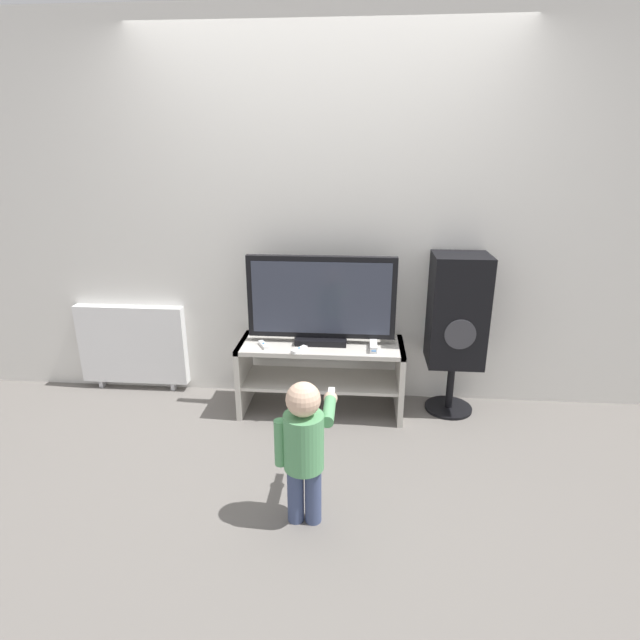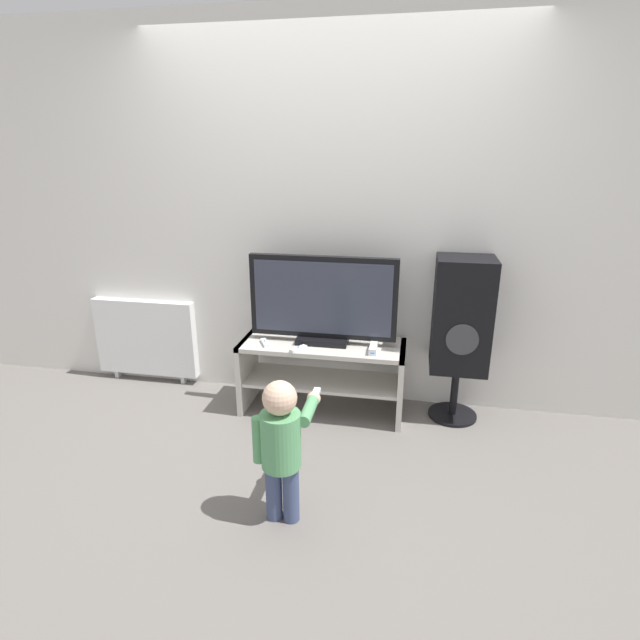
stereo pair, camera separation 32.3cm
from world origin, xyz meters
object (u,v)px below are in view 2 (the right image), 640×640
game_console (373,347)px  speaker_tower (462,318)px  television (323,301)px  radiator (146,338)px  remote_primary (265,343)px  remote_secondary (298,349)px  child (282,440)px

game_console → speaker_tower: (0.55, 0.14, 0.19)m
television → radiator: (-1.44, 0.20, -0.44)m
television → remote_primary: bearing=-163.4°
remote_secondary → game_console: bearing=10.7°
game_console → remote_secondary: bearing=-169.3°
remote_primary → radiator: bearing=163.6°
radiator → remote_primary: bearing=-16.4°
remote_secondary → speaker_tower: size_ratio=0.11×
remote_primary → child: bearing=-69.1°
remote_primary → remote_secondary: same height
speaker_tower → remote_secondary: bearing=-167.2°
remote_primary → radiator: size_ratio=0.16×
child → radiator: (-1.45, 1.33, -0.09)m
remote_primary → remote_secondary: (0.25, -0.06, 0.00)m
remote_secondary → child: 0.97m
remote_secondary → radiator: size_ratio=0.16×
child → radiator: child is taller
remote_primary → radiator: 1.12m
child → radiator: bearing=137.5°
game_console → speaker_tower: 0.60m
game_console → remote_secondary: (-0.48, -0.09, -0.01)m
television → game_console: bearing=-13.5°
speaker_tower → radiator: bearing=176.6°
television → speaker_tower: (0.90, 0.06, -0.08)m
remote_secondary → child: bearing=-81.6°
remote_secondary → speaker_tower: bearing=12.8°
television → game_console: (0.35, -0.08, -0.27)m
television → remote_secondary: 0.36m
remote_secondary → radiator: 1.37m
game_console → child: bearing=-108.1°
remote_primary → speaker_tower: bearing=7.7°
child → remote_secondary: bearing=98.4°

